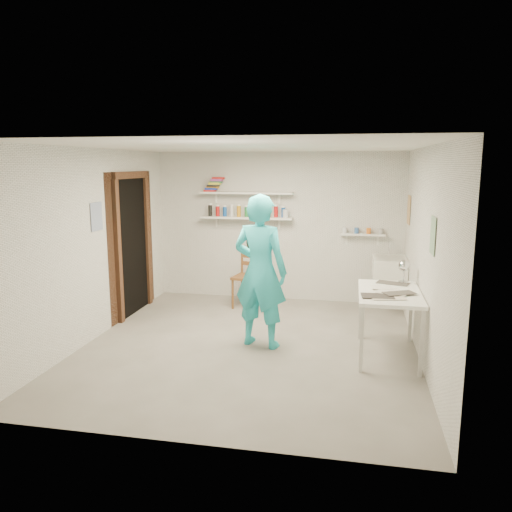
% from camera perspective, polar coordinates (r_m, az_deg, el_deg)
% --- Properties ---
extents(floor, '(4.00, 4.50, 0.02)m').
position_cam_1_polar(floor, '(6.26, -0.72, -10.25)').
color(floor, slate).
rests_on(floor, ground).
extents(ceiling, '(4.00, 4.50, 0.02)m').
position_cam_1_polar(ceiling, '(5.86, -0.77, 12.48)').
color(ceiling, silver).
rests_on(ceiling, wall_back).
extents(wall_back, '(4.00, 0.02, 2.40)m').
position_cam_1_polar(wall_back, '(8.14, 2.53, 3.37)').
color(wall_back, silver).
rests_on(wall_back, ground).
extents(wall_front, '(4.00, 0.02, 2.40)m').
position_cam_1_polar(wall_front, '(3.81, -7.77, -4.90)').
color(wall_front, silver).
rests_on(wall_front, ground).
extents(wall_left, '(0.02, 4.50, 2.40)m').
position_cam_1_polar(wall_left, '(6.65, -17.97, 1.26)').
color(wall_left, silver).
rests_on(wall_left, ground).
extents(wall_right, '(0.02, 4.50, 2.40)m').
position_cam_1_polar(wall_right, '(5.87, 18.83, 0.06)').
color(wall_right, silver).
rests_on(wall_right, ground).
extents(doorway_recess, '(0.02, 0.90, 2.00)m').
position_cam_1_polar(doorway_recess, '(7.59, -13.93, 1.02)').
color(doorway_recess, black).
rests_on(doorway_recess, wall_left).
extents(corridor_box, '(1.40, 1.50, 2.10)m').
position_cam_1_polar(corridor_box, '(7.91, -18.62, 1.52)').
color(corridor_box, brown).
rests_on(corridor_box, ground).
extents(door_lintel, '(0.06, 1.05, 0.10)m').
position_cam_1_polar(door_lintel, '(7.49, -14.15, 8.97)').
color(door_lintel, brown).
rests_on(door_lintel, wall_left).
extents(door_jamb_near, '(0.06, 0.10, 2.00)m').
position_cam_1_polar(door_jamb_near, '(7.14, -15.47, 0.37)').
color(door_jamb_near, brown).
rests_on(door_jamb_near, ground).
extents(door_jamb_far, '(0.06, 0.10, 2.00)m').
position_cam_1_polar(door_jamb_far, '(8.03, -12.31, 1.60)').
color(door_jamb_far, brown).
rests_on(door_jamb_far, ground).
extents(shelf_lower, '(1.50, 0.22, 0.03)m').
position_cam_1_polar(shelf_lower, '(8.09, -1.12, 4.40)').
color(shelf_lower, white).
rests_on(shelf_lower, wall_back).
extents(shelf_upper, '(1.50, 0.22, 0.03)m').
position_cam_1_polar(shelf_upper, '(8.06, -1.13, 7.23)').
color(shelf_upper, white).
rests_on(shelf_upper, wall_back).
extents(ledge_shelf, '(0.70, 0.14, 0.03)m').
position_cam_1_polar(ledge_shelf, '(7.98, 12.07, 2.42)').
color(ledge_shelf, white).
rests_on(ledge_shelf, wall_back).
extents(poster_left, '(0.01, 0.28, 0.36)m').
position_cam_1_polar(poster_left, '(6.63, -17.76, 4.31)').
color(poster_left, '#334C7F').
rests_on(poster_left, wall_left).
extents(poster_right_a, '(0.01, 0.34, 0.42)m').
position_cam_1_polar(poster_right_a, '(7.60, 17.06, 5.07)').
color(poster_right_a, '#995933').
rests_on(poster_right_a, wall_right).
extents(poster_right_b, '(0.01, 0.30, 0.38)m').
position_cam_1_polar(poster_right_b, '(5.29, 19.55, 2.22)').
color(poster_right_b, '#3F724C').
rests_on(poster_right_b, wall_right).
extents(belfast_sink, '(0.48, 0.60, 0.30)m').
position_cam_1_polar(belfast_sink, '(7.60, 15.01, -1.31)').
color(belfast_sink, white).
rests_on(belfast_sink, wall_right).
extents(man, '(0.77, 0.60, 1.86)m').
position_cam_1_polar(man, '(6.01, 0.49, -1.76)').
color(man, '#2AC9D5').
rests_on(man, ground).
extents(wall_clock, '(0.33, 0.12, 0.33)m').
position_cam_1_polar(wall_clock, '(6.16, 0.36, 1.49)').
color(wall_clock, '#FADEAA').
rests_on(wall_clock, man).
extents(wooden_chair, '(0.52, 0.50, 0.96)m').
position_cam_1_polar(wooden_chair, '(7.73, -0.83, -2.44)').
color(wooden_chair, brown).
rests_on(wooden_chair, ground).
extents(work_table, '(0.69, 1.16, 0.77)m').
position_cam_1_polar(work_table, '(6.01, 14.87, -7.51)').
color(work_table, white).
rests_on(work_table, ground).
extents(desk_lamp, '(0.14, 0.14, 0.14)m').
position_cam_1_polar(desk_lamp, '(6.32, 16.59, -1.04)').
color(desk_lamp, silver).
rests_on(desk_lamp, work_table).
extents(spray_cans, '(1.34, 0.06, 0.17)m').
position_cam_1_polar(spray_cans, '(8.08, -1.12, 5.10)').
color(spray_cans, black).
rests_on(spray_cans, shelf_lower).
extents(book_stack, '(0.32, 0.14, 0.22)m').
position_cam_1_polar(book_stack, '(8.18, -4.80, 8.13)').
color(book_stack, red).
rests_on(book_stack, shelf_upper).
extents(ledge_pots, '(0.48, 0.07, 0.09)m').
position_cam_1_polar(ledge_pots, '(7.97, 12.08, 2.84)').
color(ledge_pots, silver).
rests_on(ledge_pots, ledge_shelf).
extents(papers, '(0.30, 0.22, 0.03)m').
position_cam_1_polar(papers, '(5.90, 15.05, -3.82)').
color(papers, silver).
rests_on(papers, work_table).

